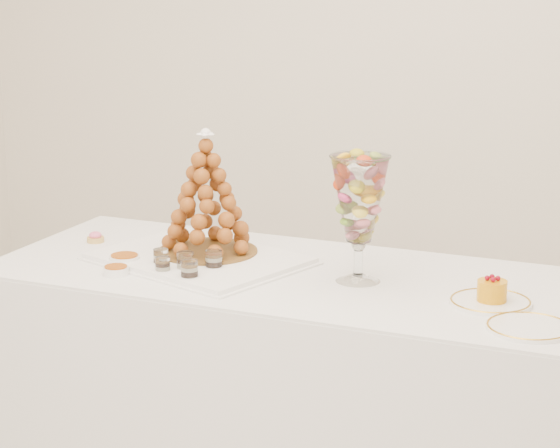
% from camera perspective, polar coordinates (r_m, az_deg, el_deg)
% --- Properties ---
extents(buffet_table, '(2.04, 0.84, 0.77)m').
position_cam_1_polar(buffet_table, '(3.56, 1.32, -8.58)').
color(buffet_table, white).
rests_on(buffet_table, ground).
extents(lace_tray, '(0.74, 0.64, 0.02)m').
position_cam_1_polar(lace_tray, '(3.57, -4.24, -1.82)').
color(lace_tray, white).
rests_on(lace_tray, buffet_table).
extents(macaron_vase, '(0.18, 0.18, 0.39)m').
position_cam_1_polar(macaron_vase, '(3.31, 4.17, 1.23)').
color(macaron_vase, white).
rests_on(macaron_vase, buffet_table).
extents(cake_plate, '(0.24, 0.24, 0.01)m').
position_cam_1_polar(cake_plate, '(3.21, 10.93, -4.03)').
color(cake_plate, white).
rests_on(cake_plate, buffet_table).
extents(spare_plate, '(0.23, 0.23, 0.01)m').
position_cam_1_polar(spare_plate, '(3.02, 12.88, -5.30)').
color(spare_plate, white).
rests_on(spare_plate, buffet_table).
extents(pink_tart, '(0.06, 0.06, 0.04)m').
position_cam_1_polar(pink_tart, '(3.85, -9.62, -0.71)').
color(pink_tart, tan).
rests_on(pink_tart, buffet_table).
extents(verrine_a, '(0.06, 0.06, 0.06)m').
position_cam_1_polar(verrine_a, '(3.50, -6.24, -1.82)').
color(verrine_a, white).
rests_on(verrine_a, buffet_table).
extents(verrine_b, '(0.06, 0.06, 0.07)m').
position_cam_1_polar(verrine_b, '(3.44, -4.97, -2.05)').
color(verrine_b, white).
rests_on(verrine_b, buffet_table).
extents(verrine_c, '(0.06, 0.06, 0.07)m').
position_cam_1_polar(verrine_c, '(3.44, -3.48, -1.97)').
color(verrine_c, white).
rests_on(verrine_c, buffet_table).
extents(verrine_d, '(0.06, 0.06, 0.06)m').
position_cam_1_polar(verrine_d, '(3.42, -6.15, -2.23)').
color(verrine_d, white).
rests_on(verrine_d, buffet_table).
extents(verrine_e, '(0.06, 0.06, 0.07)m').
position_cam_1_polar(verrine_e, '(3.35, -4.75, -2.49)').
color(verrine_e, white).
rests_on(verrine_e, buffet_table).
extents(ramekin_back, '(0.10, 0.10, 0.03)m').
position_cam_1_polar(ramekin_back, '(3.56, -8.12, -1.89)').
color(ramekin_back, white).
rests_on(ramekin_back, buffet_table).
extents(ramekin_front, '(0.08, 0.08, 0.02)m').
position_cam_1_polar(ramekin_front, '(3.46, -8.57, -2.44)').
color(ramekin_front, white).
rests_on(ramekin_front, buffet_table).
extents(croquembouche, '(0.35, 0.35, 0.41)m').
position_cam_1_polar(croquembouche, '(3.56, -3.85, 1.64)').
color(croquembouche, brown).
rests_on(croquembouche, lace_tray).
extents(mousse_cake, '(0.09, 0.09, 0.08)m').
position_cam_1_polar(mousse_cake, '(3.19, 11.02, -3.42)').
color(mousse_cake, orange).
rests_on(mousse_cake, cake_plate).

